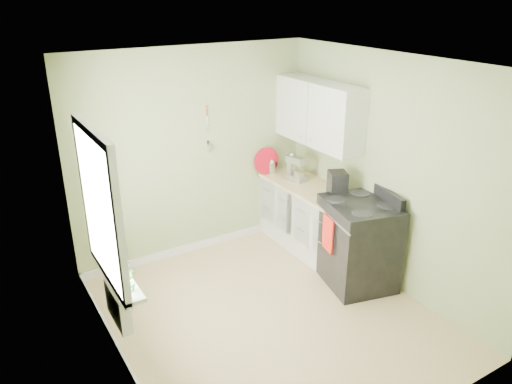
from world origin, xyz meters
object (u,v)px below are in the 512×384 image
stand_mixer (296,169)px  kettle (271,166)px  stove (358,242)px  coffee_maker (337,187)px

stand_mixer → kettle: 0.43m
stove → stand_mixer: bearing=90.9°
stove → stand_mixer: 1.37m
stove → coffee_maker: (0.01, 0.45, 0.56)m
coffee_maker → stove: bearing=-91.1°
stand_mixer → kettle: stand_mixer is taller
stove → coffee_maker: size_ratio=3.21×
stove → kettle: bearing=94.9°
stove → kettle: stove is taller
stove → kettle: size_ratio=6.03×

